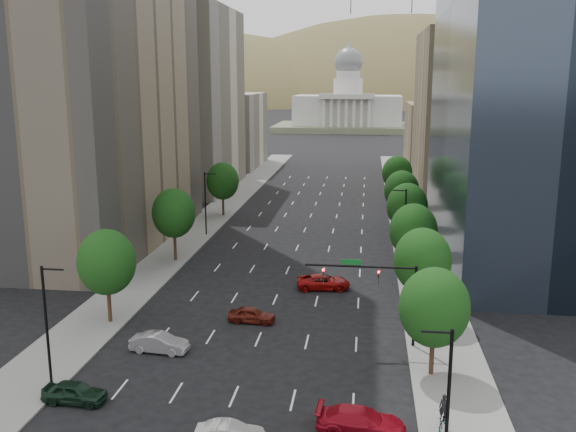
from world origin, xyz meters
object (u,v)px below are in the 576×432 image
at_px(car_red_near, 361,421).
at_px(car_silver, 159,343).
at_px(car_maroon, 252,315).
at_px(car_red_far, 323,282).
at_px(capitol, 348,110).
at_px(car_dkgrn, 75,392).
at_px(cyclist, 443,417).
at_px(traffic_signal, 385,287).

relative_size(car_red_near, car_silver, 1.19).
distance_m(car_maroon, car_red_far, 11.71).
height_order(capitol, car_red_far, capitol).
relative_size(capitol, car_maroon, 14.03).
xyz_separation_m(car_silver, car_red_far, (12.12, 17.36, -0.00)).
bearing_deg(car_red_near, car_dkgrn, 89.74).
bearing_deg(car_red_far, capitol, -6.17).
height_order(capitol, car_dkgrn, capitol).
bearing_deg(cyclist, car_maroon, 153.39).
distance_m(car_dkgrn, car_maroon, 18.48).
distance_m(car_red_near, car_maroon, 20.06).
bearing_deg(car_maroon, car_red_far, -27.37).
bearing_deg(car_red_far, car_red_near, -178.53).
distance_m(traffic_signal, cyclist, 13.74).
bearing_deg(car_red_far, cyclist, -167.76).
bearing_deg(cyclist, car_red_far, 129.92).
distance_m(traffic_signal, car_red_far, 15.73).
relative_size(capitol, car_red_near, 10.63).
height_order(car_dkgrn, cyclist, cyclist).
distance_m(capitol, car_red_far, 206.03).
height_order(car_dkgrn, car_red_far, car_red_far).
xyz_separation_m(traffic_signal, capitol, (-10.53, 219.71, 3.40)).
distance_m(traffic_signal, car_silver, 18.92).
height_order(capitol, car_red_near, capitol).
distance_m(car_dkgrn, car_red_far, 30.19).
distance_m(car_red_near, car_silver, 19.29).
bearing_deg(cyclist, car_silver, 177.38).
xyz_separation_m(car_red_far, cyclist, (9.47, -26.46, 0.13)).
bearing_deg(car_dkgrn, cyclist, -88.54).
height_order(car_maroon, cyclist, cyclist).
relative_size(traffic_signal, car_dkgrn, 2.06).
relative_size(traffic_signal, car_red_near, 1.62).
xyz_separation_m(capitol, car_silver, (-7.54, -223.19, -7.80)).
height_order(traffic_signal, car_red_near, traffic_signal).
distance_m(capitol, car_dkgrn, 232.27).
height_order(traffic_signal, car_dkgrn, traffic_signal).
bearing_deg(capitol, car_silver, -91.93).
height_order(capitol, car_silver, capitol).
relative_size(car_maroon, car_silver, 0.90).
distance_m(traffic_signal, car_maroon, 13.12).
relative_size(car_red_near, car_red_far, 1.01).
xyz_separation_m(car_red_near, car_red_far, (-4.31, 27.48, -0.04)).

